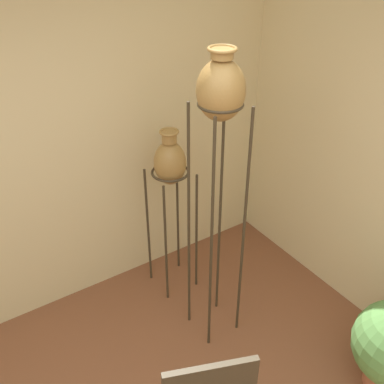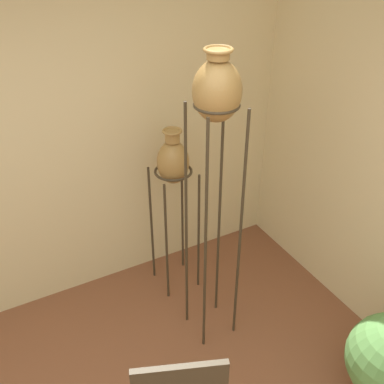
{
  "view_description": "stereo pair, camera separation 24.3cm",
  "coord_description": "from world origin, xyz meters",
  "views": [
    {
      "loc": [
        -0.47,
        -0.77,
        2.81
      ],
      "look_at": [
        1.03,
        1.5,
        1.09
      ],
      "focal_mm": 42.0,
      "sensor_mm": 36.0,
      "label": 1
    },
    {
      "loc": [
        -0.27,
        -0.9,
        2.81
      ],
      "look_at": [
        1.03,
        1.5,
        1.09
      ],
      "focal_mm": 42.0,
      "sensor_mm": 36.0,
      "label": 2
    }
  ],
  "objects": [
    {
      "name": "vase_stand_tall",
      "position": [
        1.03,
        1.21,
        1.86
      ],
      "size": [
        0.29,
        0.29,
        2.18
      ],
      "color": "#382D1E",
      "rests_on": "ground_plane"
    },
    {
      "name": "vase_stand_medium",
      "position": [
        1.02,
        1.8,
        1.16
      ],
      "size": [
        0.31,
        0.31,
        1.46
      ],
      "color": "#382D1E",
      "rests_on": "ground_plane"
    },
    {
      "name": "wall_back",
      "position": [
        0.0,
        2.17,
        1.35
      ],
      "size": [
        8.28,
        0.06,
        2.7
      ],
      "color": "beige",
      "rests_on": "ground_plane"
    }
  ]
}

